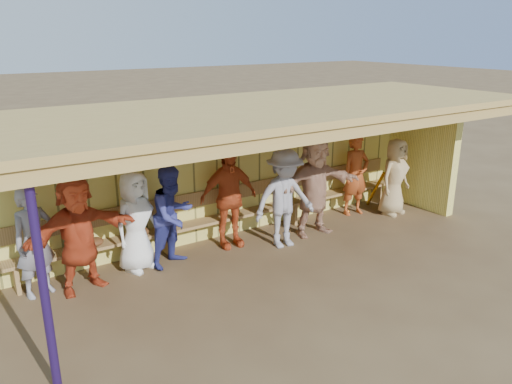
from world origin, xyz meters
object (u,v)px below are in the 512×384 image
(player_h, at_px, (395,177))
(player_extra, at_px, (78,234))
(player_a, at_px, (34,242))
(player_f, at_px, (315,185))
(player_g, at_px, (356,175))
(player_c, at_px, (173,216))
(player_e, at_px, (284,199))
(player_b, at_px, (136,221))
(player_d, at_px, (229,198))
(bench, at_px, (232,209))

(player_h, xyz_separation_m, player_extra, (-6.12, 0.25, 0.08))
(player_a, relative_size, player_f, 0.85)
(player_g, relative_size, player_extra, 0.95)
(player_c, distance_m, player_e, 1.91)
(player_b, distance_m, player_h, 5.24)
(player_extra, bearing_deg, player_a, 151.10)
(player_a, xyz_separation_m, player_extra, (0.55, -0.19, 0.07))
(player_d, relative_size, bench, 0.23)
(player_c, height_order, player_h, player_c)
(player_b, relative_size, bench, 0.21)
(player_b, relative_size, player_extra, 0.92)
(player_extra, xyz_separation_m, bench, (2.78, 0.49, -0.33))
(player_g, bearing_deg, player_a, -173.34)
(player_f, relative_size, bench, 0.24)
(player_a, height_order, player_g, player_g)
(player_f, bearing_deg, player_d, 170.29)
(player_b, xyz_separation_m, player_h, (5.22, -0.44, -0.01))
(player_extra, bearing_deg, player_f, -12.57)
(player_b, distance_m, player_c, 0.57)
(player_a, bearing_deg, bench, -13.36)
(player_a, relative_size, player_extra, 0.92)
(player_b, distance_m, player_d, 1.64)
(player_e, bearing_deg, player_c, 174.86)
(player_f, xyz_separation_m, bench, (-1.31, 0.68, -0.39))
(player_c, bearing_deg, player_a, 155.31)
(player_c, xyz_separation_m, player_h, (4.67, -0.30, -0.03))
(player_d, bearing_deg, player_a, -175.27)
(player_b, height_order, player_h, player_b)
(player_extra, bearing_deg, player_e, -15.77)
(player_extra, distance_m, bench, 2.85)
(player_g, relative_size, bench, 0.21)
(player_f, distance_m, player_extra, 4.10)
(player_a, distance_m, bench, 3.36)
(player_a, xyz_separation_m, player_e, (3.86, -0.52, 0.07))
(player_e, xyz_separation_m, player_f, (0.78, 0.15, 0.06))
(player_a, relative_size, player_e, 0.92)
(player_e, relative_size, bench, 0.23)
(player_d, xyz_separation_m, player_e, (0.78, -0.52, -0.02))
(player_c, xyz_separation_m, player_g, (4.02, 0.14, 0.01))
(player_c, height_order, bench, player_c)
(player_b, distance_m, player_g, 4.57)
(player_g, distance_m, player_h, 0.78)
(bench, bearing_deg, player_g, -6.49)
(player_b, bearing_deg, player_c, -38.14)
(player_a, distance_m, player_h, 6.68)
(player_d, bearing_deg, player_f, -8.66)
(player_f, bearing_deg, player_g, 18.85)
(player_a, bearing_deg, player_h, -22.33)
(player_a, relative_size, player_g, 0.96)
(player_f, bearing_deg, player_e, -165.36)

